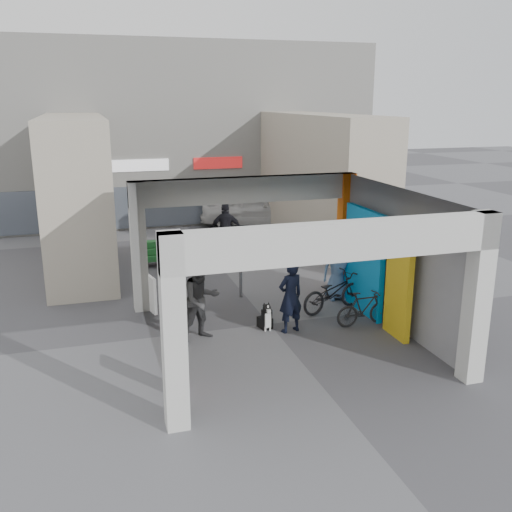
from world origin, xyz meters
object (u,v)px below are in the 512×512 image
object	(u,v)px
cafe_set	(186,260)
bicycle_rear	(364,309)
man_crates	(226,230)
man_back_turned	(201,300)
produce_stand	(162,256)
border_collie	(266,318)
man_with_dog	(290,296)
white_van	(251,208)
man_elderly	(338,269)
bicycle_front	(333,292)

from	to	relation	value
cafe_set	bicycle_rear	distance (m)	7.04
man_crates	man_back_turned	bearing A→B (deg)	87.74
produce_stand	border_collie	xyz separation A→B (m)	(1.71, -6.46, -0.04)
border_collie	man_crates	size ratio (longest dim) A/B	0.36
man_back_turned	man_crates	world-z (taller)	man_crates
man_with_dog	white_van	size ratio (longest dim) A/B	0.40
cafe_set	man_elderly	xyz separation A→B (m)	(3.65, -4.10, 0.56)
cafe_set	man_elderly	size ratio (longest dim) A/B	0.85
produce_stand	border_collie	world-z (taller)	produce_stand
cafe_set	bicycle_front	xyz separation A→B (m)	(3.13, -4.94, 0.20)
produce_stand	cafe_set	bearing A→B (deg)	-71.27
produce_stand	border_collie	size ratio (longest dim) A/B	1.73
produce_stand	bicycle_front	distance (m)	6.91
border_collie	bicycle_rear	world-z (taller)	bicycle_rear
produce_stand	man_back_turned	bearing A→B (deg)	-111.41
bicycle_rear	white_van	world-z (taller)	white_van
white_van	man_elderly	bearing A→B (deg)	-168.38
border_collie	man_back_turned	xyz separation A→B (m)	(-1.65, -0.11, 0.70)
bicycle_rear	white_van	xyz separation A→B (m)	(0.62, 12.26, 0.32)
border_collie	bicycle_front	size ratio (longest dim) A/B	0.36
produce_stand	bicycle_rear	xyz separation A→B (m)	(4.15, -6.94, 0.12)
man_with_dog	border_collie	bearing A→B (deg)	-44.26
cafe_set	bicycle_rear	bearing A→B (deg)	-60.60
border_collie	white_van	bearing A→B (deg)	58.99
produce_stand	man_with_dog	distance (m)	7.15
cafe_set	man_crates	world-z (taller)	man_crates
man_back_turned	man_elderly	size ratio (longest dim) A/B	1.12
white_van	man_crates	bearing A→B (deg)	168.39
cafe_set	man_back_turned	distance (m)	5.83
border_collie	bicycle_front	xyz separation A→B (m)	(2.11, 0.71, 0.24)
border_collie	man_with_dog	size ratio (longest dim) A/B	0.40
man_elderly	bicycle_front	bearing A→B (deg)	-112.77
bicycle_front	bicycle_rear	distance (m)	1.23
man_with_dog	man_back_turned	xyz separation A→B (m)	(-2.17, 0.20, 0.08)
man_back_turned	white_van	xyz separation A→B (m)	(4.71, 11.90, -0.22)
man_with_dog	man_elderly	world-z (taller)	man_with_dog
produce_stand	white_van	bearing A→B (deg)	26.27
man_back_turned	bicycle_rear	distance (m)	4.14
cafe_set	white_van	bearing A→B (deg)	56.44
white_van	man_back_turned	bearing A→B (deg)	172.39
man_with_dog	bicycle_front	bearing A→B (deg)	-161.25
man_back_turned	man_elderly	xyz separation A→B (m)	(4.29, 1.66, -0.10)
produce_stand	man_elderly	size ratio (longest dim) A/B	0.71
man_elderly	man_with_dog	bearing A→B (deg)	-129.66
man_with_dog	man_elderly	size ratio (longest dim) A/B	1.03
man_back_turned	cafe_set	bearing A→B (deg)	66.29
cafe_set	man_with_dog	distance (m)	6.18
cafe_set	border_collie	bearing A→B (deg)	-79.84
man_crates	bicycle_front	bearing A→B (deg)	119.57
man_elderly	bicycle_rear	size ratio (longest dim) A/B	1.18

